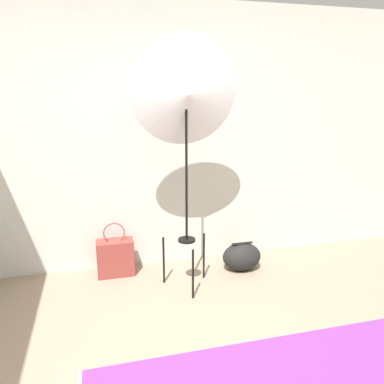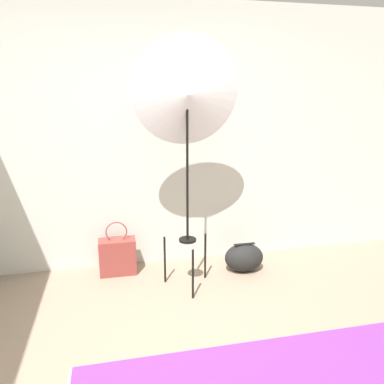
# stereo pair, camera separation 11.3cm
# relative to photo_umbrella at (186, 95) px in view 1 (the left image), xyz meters

# --- Properties ---
(wall_back) EXTENTS (8.00, 0.05, 2.60)m
(wall_back) POSITION_rel_photo_umbrella_xyz_m (-0.26, 0.61, -0.44)
(wall_back) COLOR beige
(wall_back) RESTS_ON ground_plane
(photo_umbrella) EXTENTS (0.92, 0.39, 2.22)m
(photo_umbrella) POSITION_rel_photo_umbrella_xyz_m (0.00, 0.00, 0.00)
(photo_umbrella) COLOR black
(photo_umbrella) RESTS_ON ground_plane
(tote_bag) EXTENTS (0.36, 0.18, 0.54)m
(tote_bag) POSITION_rel_photo_umbrella_xyz_m (-0.63, 0.39, -1.55)
(tote_bag) COLOR brown
(tote_bag) RESTS_ON ground_plane
(duffel_bag) EXTENTS (0.40, 0.28, 0.29)m
(duffel_bag) POSITION_rel_photo_umbrella_xyz_m (0.62, 0.19, -1.60)
(duffel_bag) COLOR black
(duffel_bag) RESTS_ON ground_plane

